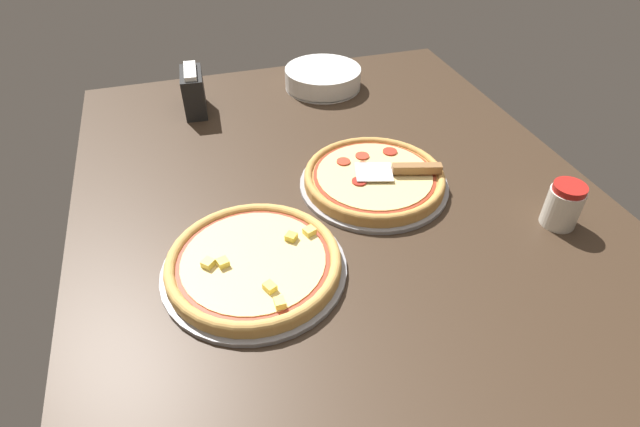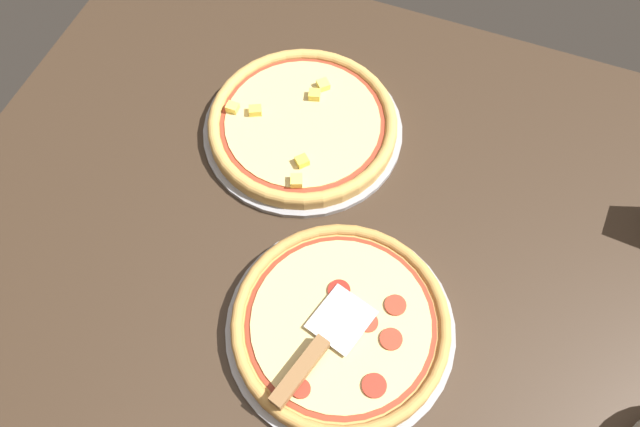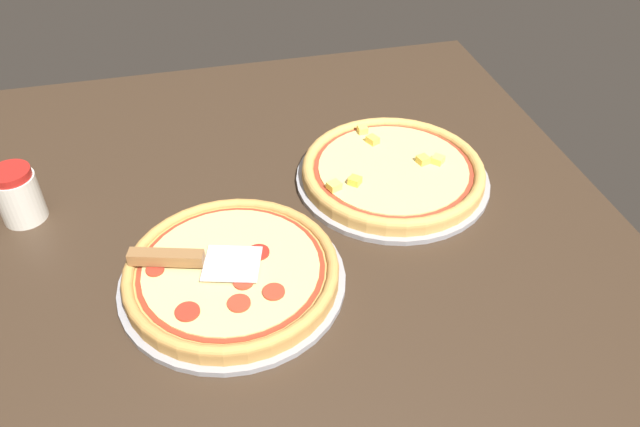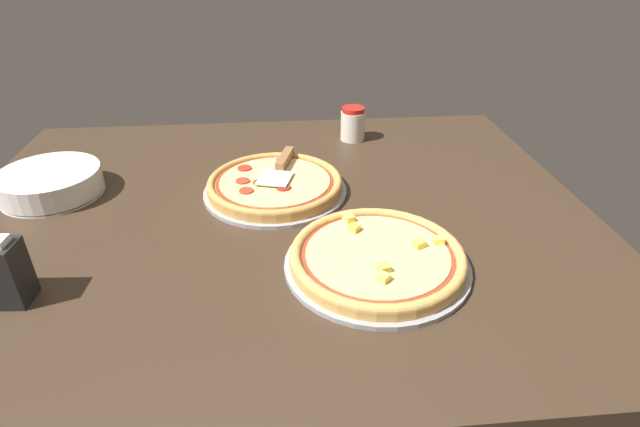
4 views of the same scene
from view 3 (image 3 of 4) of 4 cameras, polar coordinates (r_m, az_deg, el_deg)
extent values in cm
cube|color=#38281C|center=(100.70, -2.77, -6.37)|extent=(147.84, 120.27, 3.60)
cylinder|color=#939399|center=(98.78, -7.97, -6.07)|extent=(35.29, 35.29, 1.00)
cylinder|color=#C68E47|center=(97.67, -8.05, -5.44)|extent=(33.17, 33.17, 2.10)
torus|color=#C68E47|center=(96.93, -8.11, -5.00)|extent=(33.17, 33.17, 1.84)
cylinder|color=maroon|center=(96.87, -8.11, -4.97)|extent=(28.83, 28.83, 0.15)
cylinder|color=#E5C67A|center=(96.79, -8.12, -4.92)|extent=(27.20, 27.20, 0.40)
cylinder|color=#AD2D1E|center=(98.20, -14.86, -4.99)|extent=(2.80, 2.80, 0.40)
cylinder|color=#AD2D1E|center=(91.27, -12.03, -8.77)|extent=(3.58, 3.58, 0.40)
cylinder|color=#B73823|center=(92.08, -4.26, -7.15)|extent=(3.33, 3.33, 0.40)
cylinder|color=#B73823|center=(91.09, -7.42, -8.14)|extent=(3.39, 3.39, 0.40)
cylinder|color=maroon|center=(98.14, -5.66, -3.55)|extent=(3.49, 3.49, 0.40)
cylinder|color=#B73823|center=(93.86, -7.03, -6.24)|extent=(3.07, 3.07, 0.40)
cylinder|color=#939399|center=(118.39, 6.61, 3.21)|extent=(36.20, 36.20, 1.00)
cylinder|color=tan|center=(117.54, 6.67, 3.76)|extent=(34.03, 34.03, 1.84)
torus|color=tan|center=(117.00, 6.70, 4.12)|extent=(34.03, 34.03, 2.17)
cylinder|color=#A33823|center=(116.96, 6.70, 4.15)|extent=(29.57, 29.57, 0.15)
cylinder|color=#E5C67A|center=(116.88, 6.71, 4.20)|extent=(27.90, 27.90, 0.40)
cube|color=yellow|center=(111.61, 3.21, 3.02)|extent=(2.81, 2.82, 1.31)
cube|color=#F9E05B|center=(118.72, 10.73, 4.86)|extent=(2.91, 2.91, 1.31)
cube|color=#F4D64C|center=(122.59, 4.84, 6.73)|extent=(2.80, 2.60, 1.31)
cube|color=#F4D64C|center=(118.23, 9.40, 4.88)|extent=(2.53, 2.50, 1.31)
cube|color=#F9E05B|center=(110.29, 1.31, 2.55)|extent=(2.66, 2.77, 1.31)
cube|color=#F9E05B|center=(125.60, 3.91, 7.69)|extent=(2.09, 1.81, 1.31)
cube|color=silver|center=(96.21, -8.04, -4.55)|extent=(9.69, 10.29, 0.24)
cube|color=olive|center=(97.79, -13.89, -3.92)|extent=(5.28, 11.65, 2.00)
cylinder|color=silver|center=(118.68, -25.81, 1.31)|extent=(7.43, 7.43, 8.73)
cylinder|color=#B21E19|center=(115.90, -26.51, 3.25)|extent=(6.83, 6.83, 1.40)
camera|label=1|loc=(1.63, 2.21, 40.15)|focal=28.00mm
camera|label=2|loc=(0.70, -56.64, 46.72)|focal=35.00mm
camera|label=4|loc=(1.33, 49.25, 22.53)|focal=28.00mm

